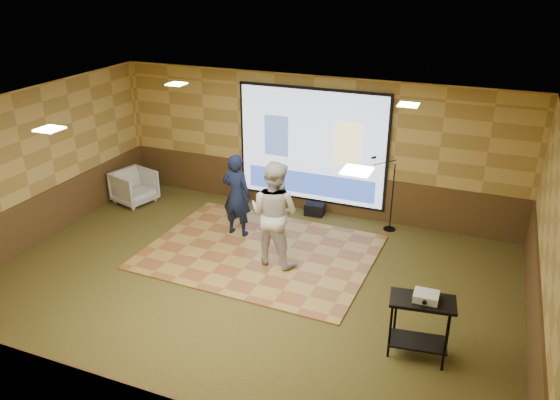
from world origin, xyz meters
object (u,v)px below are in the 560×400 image
at_px(av_table, 421,317).
at_px(banquet_chair, 134,187).
at_px(player_right, 274,213).
at_px(projector_screen, 311,147).
at_px(projector, 426,297).
at_px(player_left, 237,195).
at_px(duffel_bag, 315,209).
at_px(dance_floor, 260,252).
at_px(mic_stand, 389,207).

relative_size(av_table, banquet_chair, 1.10).
bearing_deg(player_right, projector_screen, -78.05).
xyz_separation_m(projector_screen, projector, (3.04, -4.07, -0.49)).
xyz_separation_m(player_left, duffel_bag, (1.14, 1.50, -0.75)).
bearing_deg(dance_floor, projector_screen, 83.58).
bearing_deg(player_right, duffel_bag, -82.03).
xyz_separation_m(projector_screen, mic_stand, (1.79, -0.29, -0.98)).
height_order(projector_screen, mic_stand, projector_screen).
distance_m(av_table, banquet_chair, 7.51).
bearing_deg(dance_floor, projector, -29.65).
bearing_deg(projector, player_right, 149.46).
distance_m(dance_floor, projector, 3.91).
relative_size(player_right, mic_stand, 1.25).
xyz_separation_m(av_table, duffel_bag, (-2.84, 3.90, -0.51)).
bearing_deg(duffel_bag, banquet_chair, -167.20).
bearing_deg(projector, av_table, -165.15).
xyz_separation_m(player_left, projector, (4.02, -2.39, 0.10)).
distance_m(player_right, projector, 3.31).
xyz_separation_m(projector, mic_stand, (-1.25, 3.78, -0.49)).
bearing_deg(mic_stand, av_table, -67.04).
xyz_separation_m(dance_floor, av_table, (3.26, -1.88, 0.63)).
bearing_deg(duffel_bag, player_right, -90.39).
distance_m(projector_screen, mic_stand, 2.06).
bearing_deg(mic_stand, duffel_bag, -178.44).
height_order(player_right, av_table, player_right).
distance_m(player_left, av_table, 4.66).
height_order(projector, banquet_chair, projector).
xyz_separation_m(projector_screen, banquet_chair, (-3.88, -1.11, -1.09)).
bearing_deg(dance_floor, player_right, -32.16).
distance_m(player_right, av_table, 3.31).
xyz_separation_m(player_right, banquet_chair, (-4.03, 1.34, -0.63)).
distance_m(dance_floor, av_table, 3.82).
distance_m(dance_floor, player_left, 1.24).
distance_m(projector, mic_stand, 4.02).
height_order(projector_screen, player_right, projector_screen).
relative_size(player_left, projector, 5.15).
bearing_deg(projector_screen, duffel_bag, -47.82).
relative_size(dance_floor, player_left, 2.48).
bearing_deg(player_right, player_left, -25.96).
bearing_deg(duffel_bag, projector_screen, 132.18).
relative_size(projector, duffel_bag, 0.79).
xyz_separation_m(dance_floor, duffel_bag, (0.42, 2.01, 0.11)).
bearing_deg(projector, player_left, 148.00).
bearing_deg(mic_stand, player_left, -148.09).
xyz_separation_m(dance_floor, banquet_chair, (-3.63, 1.09, 0.37)).
bearing_deg(projector, projector_screen, 125.53).
height_order(player_left, av_table, player_left).
bearing_deg(player_left, projector_screen, -117.30).
relative_size(player_left, banquet_chair, 2.02).
bearing_deg(dance_floor, mic_stand, 43.12).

